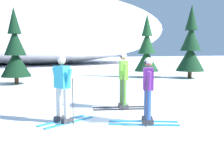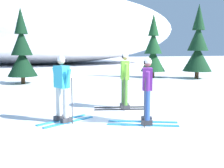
% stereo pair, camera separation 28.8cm
% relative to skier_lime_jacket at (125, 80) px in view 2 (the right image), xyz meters
% --- Properties ---
extents(ground_plane, '(120.00, 120.00, 0.00)m').
position_rel_skier_lime_jacket_xyz_m(ground_plane, '(-0.15, -1.11, -0.94)').
color(ground_plane, white).
extents(skier_lime_jacket, '(1.80, 0.82, 1.80)m').
position_rel_skier_lime_jacket_xyz_m(skier_lime_jacket, '(0.00, 0.00, 0.00)').
color(skier_lime_jacket, black).
rests_on(skier_lime_jacket, ground).
extents(skier_purple_jacket, '(1.82, 1.09, 1.70)m').
position_rel_skier_lime_jacket_xyz_m(skier_purple_jacket, '(-0.08, -1.85, -0.06)').
color(skier_purple_jacket, '#2893CC').
rests_on(skier_purple_jacket, ground).
extents(skier_cyan_jacket, '(1.57, 1.11, 1.74)m').
position_rel_skier_lime_jacket_xyz_m(skier_cyan_jacket, '(-2.10, -1.04, -0.03)').
color(skier_cyan_jacket, '#2893CC').
rests_on(skier_cyan_jacket, ground).
extents(pine_tree_center, '(1.62, 1.62, 4.19)m').
position_rel_skier_lime_jacket_xyz_m(pine_tree_center, '(-3.23, 7.70, 0.81)').
color(pine_tree_center, '#47301E').
rests_on(pine_tree_center, ground).
extents(pine_tree_center_right, '(1.65, 1.65, 4.28)m').
position_rel_skier_lime_jacket_xyz_m(pine_tree_center_right, '(5.15, 8.54, 0.85)').
color(pine_tree_center_right, '#47301E').
rests_on(pine_tree_center_right, ground).
extents(pine_tree_far_right, '(1.85, 1.85, 4.80)m').
position_rel_skier_lime_jacket_xyz_m(pine_tree_far_right, '(7.65, 7.15, 1.07)').
color(pine_tree_far_right, '#47301E').
rests_on(pine_tree_far_right, ground).
extents(snow_ridge_background, '(36.14, 21.66, 9.28)m').
position_rel_skier_lime_jacket_xyz_m(snow_ridge_background, '(-1.13, 28.75, 3.70)').
color(snow_ridge_background, white).
rests_on(snow_ridge_background, ground).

